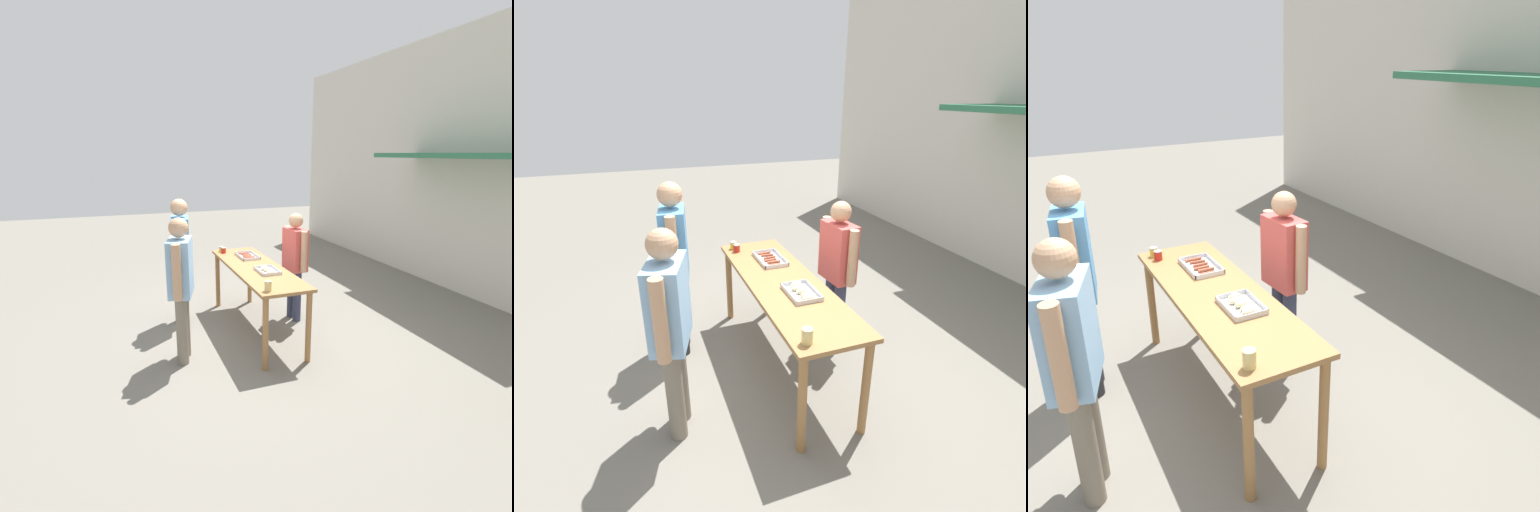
% 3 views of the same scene
% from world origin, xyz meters
% --- Properties ---
extents(ground_plane, '(24.00, 24.00, 0.00)m').
position_xyz_m(ground_plane, '(0.00, 0.00, 0.00)').
color(ground_plane, slate).
extents(serving_table, '(2.26, 0.67, 0.93)m').
position_xyz_m(serving_table, '(0.00, 0.00, 0.81)').
color(serving_table, olive).
rests_on(serving_table, ground).
extents(food_tray_sausages, '(0.44, 0.26, 0.04)m').
position_xyz_m(food_tray_sausages, '(-0.53, 0.06, 0.94)').
color(food_tray_sausages, silver).
rests_on(food_tray_sausages, serving_table).
extents(food_tray_buns, '(0.38, 0.25, 0.06)m').
position_xyz_m(food_tray_buns, '(0.29, 0.05, 0.95)').
color(food_tray_buns, silver).
rests_on(food_tray_buns, serving_table).
extents(condiment_jar_mustard, '(0.07, 0.07, 0.09)m').
position_xyz_m(condiment_jar_mustard, '(-0.99, -0.22, 0.97)').
color(condiment_jar_mustard, gold).
rests_on(condiment_jar_mustard, serving_table).
extents(condiment_jar_ketchup, '(0.07, 0.07, 0.09)m').
position_xyz_m(condiment_jar_ketchup, '(-0.89, -0.21, 0.97)').
color(condiment_jar_ketchup, '#B22319').
rests_on(condiment_jar_ketchup, serving_table).
extents(beer_cup, '(0.08, 0.08, 0.12)m').
position_xyz_m(beer_cup, '(0.99, -0.21, 0.99)').
color(beer_cup, '#DBC67A').
rests_on(beer_cup, serving_table).
extents(person_server_behind_table, '(0.58, 0.25, 1.61)m').
position_xyz_m(person_server_behind_table, '(-0.18, 0.67, 0.96)').
color(person_server_behind_table, '#333851').
rests_on(person_server_behind_table, ground).
extents(person_customer_holding_hotdog, '(0.62, 0.31, 1.83)m').
position_xyz_m(person_customer_holding_hotdog, '(-0.62, -0.91, 1.09)').
color(person_customer_holding_hotdog, '#232328').
rests_on(person_customer_holding_hotdog, ground).
extents(person_customer_with_cup, '(0.63, 0.37, 1.74)m').
position_xyz_m(person_customer_with_cup, '(0.49, -1.11, 1.03)').
color(person_customer_with_cup, '#756B5B').
rests_on(person_customer_with_cup, ground).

